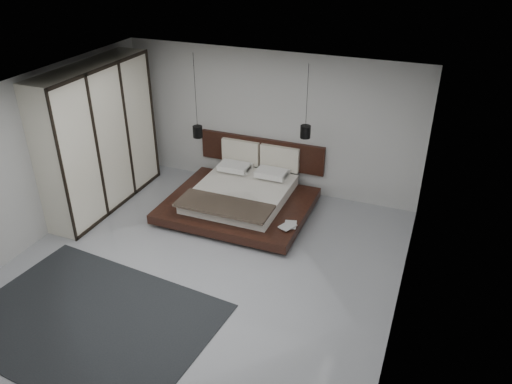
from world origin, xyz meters
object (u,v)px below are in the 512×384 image
at_px(bed, 241,196).
at_px(rug, 90,321).
at_px(wardrobe, 99,138).
at_px(lattice_screen, 127,117).
at_px(pendant_right, 305,132).
at_px(pendant_left, 198,131).

height_order(bed, rug, bed).
bearing_deg(wardrobe, lattice_screen, 101.33).
xyz_separation_m(lattice_screen, pendant_right, (3.88, -0.14, 0.29)).
xyz_separation_m(lattice_screen, pendant_left, (1.72, -0.14, -0.02)).
distance_m(pendant_left, wardrobe, 1.85).
xyz_separation_m(bed, pendant_right, (1.08, 0.40, 1.32)).
relative_size(bed, pendant_right, 1.99).
bearing_deg(wardrobe, bed, 15.76).
distance_m(lattice_screen, bed, 3.03).
bearing_deg(bed, wardrobe, -164.24).
bearing_deg(bed, pendant_right, 20.31).
relative_size(lattice_screen, pendant_right, 1.97).
bearing_deg(lattice_screen, pendant_right, -2.01).
height_order(pendant_left, pendant_right, same).
bearing_deg(wardrobe, pendant_right, 17.14).
height_order(pendant_right, rug, pendant_right).
bearing_deg(rug, bed, 78.25).
relative_size(pendant_left, wardrobe, 0.60).
xyz_separation_m(wardrobe, rug, (1.80, -2.89, -1.35)).
bearing_deg(rug, wardrobe, 121.82).
bearing_deg(pendant_right, bed, -159.69).
xyz_separation_m(bed, rug, (-0.75, -3.61, -0.27)).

